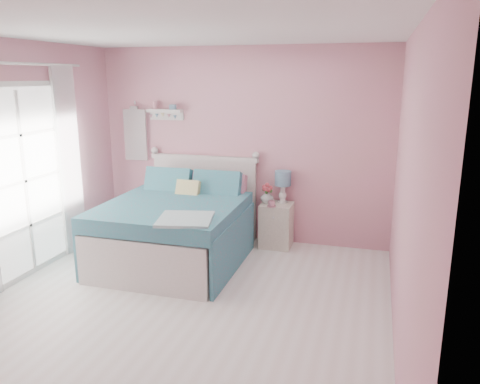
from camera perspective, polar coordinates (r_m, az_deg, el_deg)
The scene contains 12 objects.
floor at distance 4.71m, azimuth -7.73°, elevation -14.20°, with size 4.50×4.50×0.00m, color silver.
room_shell at distance 4.20m, azimuth -8.43°, elevation 5.23°, with size 4.50×4.50×4.50m.
bed at distance 5.80m, azimuth -7.57°, elevation -4.39°, with size 1.58×1.99×1.15m.
nightstand at distance 6.22m, azimuth 4.46°, elevation -4.03°, with size 0.41×0.40×0.59m.
table_lamp at distance 6.14m, azimuth 5.25°, elevation 1.39°, with size 0.21×0.21×0.42m.
vase at distance 6.14m, azimuth 3.31°, elevation -0.58°, with size 0.17×0.17×0.17m, color #B8C4C1.
teacup at distance 6.00m, azimuth 3.87°, elevation -1.44°, with size 0.09×0.09×0.07m, color #D08BA1.
roses at distance 6.11m, azimuth 3.30°, elevation 0.53°, with size 0.14×0.11×0.12m.
wall_shelf at distance 6.61m, azimuth -9.08°, elevation 9.63°, with size 0.50×0.15×0.25m.
hanging_dress at distance 6.85m, azimuth -12.63°, elevation 6.80°, with size 0.34×0.03×0.72m, color white.
french_door at distance 5.70m, azimuth -24.81°, elevation 1.14°, with size 0.04×1.32×2.16m.
curtain_far at distance 6.22m, azimuth -20.11°, elevation 3.54°, with size 0.04×0.40×2.32m, color white.
Camera 1 is at (1.75, -3.77, 2.21)m, focal length 35.00 mm.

